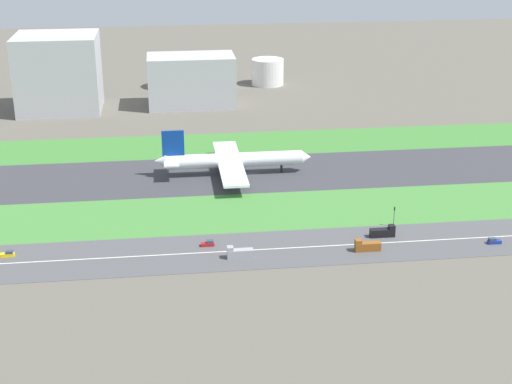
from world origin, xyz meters
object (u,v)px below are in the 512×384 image
object	(u,v)px
truck_2	(367,246)
traffic_light	(394,215)
car_3	(8,254)
hangar_building	(191,81)
truck_0	(239,253)
fuel_tank_west	(172,76)
fuel_tank_east	(268,72)
truck_1	(383,232)
terminal_building	(59,73)
airliner	(231,160)
fuel_tank_centre	(221,74)
car_0	(494,241)
car_2	(208,243)

from	to	relation	value
truck_2	traffic_light	bearing A→B (deg)	-128.68
car_3	hangar_building	distance (m)	194.45
truck_0	fuel_tank_west	size ratio (longest dim) A/B	0.39
truck_0	fuel_tank_east	size ratio (longest dim) A/B	0.43
truck_1	terminal_building	xyz separation A→B (m)	(-126.53, 182.00, 18.55)
airliner	fuel_tank_centre	world-z (taller)	airliner
airliner	traffic_light	bearing A→B (deg)	-49.38
fuel_tank_centre	truck_2	bearing A→B (deg)	-83.28
car_3	fuel_tank_west	bearing A→B (deg)	75.79
truck_1	hangar_building	xyz separation A→B (m)	(-56.11, 182.00, 12.27)
terminal_building	fuel_tank_centre	bearing A→B (deg)	26.49
truck_0	terminal_building	xyz separation A→B (m)	(-76.56, 192.00, 18.55)
fuel_tank_east	car_0	bearing A→B (deg)	-79.81
truck_2	car_2	bearing A→B (deg)	-11.11
car_2	hangar_building	size ratio (longest dim) A/B	0.09
truck_0	car_2	distance (m)	13.65
truck_0	hangar_building	size ratio (longest dim) A/B	0.18
fuel_tank_west	truck_2	bearing A→B (deg)	-76.36
truck_0	hangar_building	bearing A→B (deg)	-88.17
car_0	fuel_tank_east	world-z (taller)	fuel_tank_east
airliner	car_2	world-z (taller)	airliner
truck_0	truck_2	world-z (taller)	same
airliner	car_2	size ratio (longest dim) A/B	14.77
car_3	car_0	bearing A→B (deg)	-3.62
truck_2	fuel_tank_centre	distance (m)	238.71
car_0	fuel_tank_centre	size ratio (longest dim) A/B	0.26
car_2	hangar_building	xyz separation A→B (m)	(3.12, 182.00, 13.02)
hangar_building	car_3	bearing A→B (deg)	-110.27
hangar_building	fuel_tank_east	xyz separation A→B (m)	(48.47, 45.00, -6.06)
traffic_light	hangar_building	world-z (taller)	hangar_building
car_2	traffic_light	xyz separation A→B (m)	(65.32, 7.99, 3.37)
car_3	fuel_tank_centre	distance (m)	243.21
car_2	traffic_light	distance (m)	65.89
traffic_light	fuel_tank_east	xyz separation A→B (m)	(-13.72, 219.01, 3.60)
car_3	terminal_building	world-z (taller)	terminal_building
fuel_tank_west	fuel_tank_east	world-z (taller)	fuel_tank_east
car_2	car_3	xyz separation A→B (m)	(-64.08, 0.00, 0.00)
truck_1	car_0	size ratio (longest dim) A/B	1.91
truck_1	car_0	distance (m)	36.37
truck_0	fuel_tank_centre	distance (m)	237.46
terminal_building	hangar_building	bearing A→B (deg)	0.00
truck_0	truck_2	size ratio (longest dim) A/B	1.00
fuel_tank_centre	fuel_tank_east	size ratio (longest dim) A/B	0.85
car_0	fuel_tank_centre	xyz separation A→B (m)	(-71.20, 237.00, 6.38)
car_3	traffic_light	xyz separation A→B (m)	(129.40, 7.99, 3.37)
car_0	terminal_building	world-z (taller)	terminal_building
truck_1	truck_2	size ratio (longest dim) A/B	1.00
terminal_building	hangar_building	xyz separation A→B (m)	(70.42, 0.00, -6.28)
truck_2	fuel_tank_west	distance (m)	243.94
fuel_tank_west	fuel_tank_centre	distance (m)	29.58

